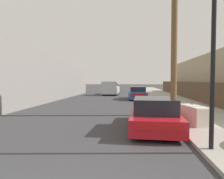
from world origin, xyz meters
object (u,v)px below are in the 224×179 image
discarded_fridge (194,115)px  street_lamp (213,46)px  utility_pole (174,39)px  car_parked_mid (137,93)px  pickup_truck (111,88)px  parked_sports_car_red (154,114)px

discarded_fridge → street_lamp: 4.05m
street_lamp → utility_pole: bearing=88.1°
car_parked_mid → street_lamp: bearing=-87.3°
utility_pole → car_parked_mid: bearing=100.2°
utility_pole → street_lamp: (-0.19, -5.90, -1.39)m
pickup_truck → utility_pole: 17.15m
car_parked_mid → pickup_truck: bearing=116.0°
discarded_fridge → car_parked_mid: bearing=88.3°
car_parked_mid → street_lamp: size_ratio=0.96×
parked_sports_car_red → street_lamp: size_ratio=0.95×
pickup_truck → street_lamp: street_lamp is taller
parked_sports_car_red → discarded_fridge: bearing=22.0°
discarded_fridge → street_lamp: size_ratio=0.38×
utility_pole → street_lamp: 6.06m
discarded_fridge → utility_pole: bearing=85.7°
discarded_fridge → parked_sports_car_red: size_ratio=0.40×
discarded_fridge → utility_pole: size_ratio=0.22×
pickup_truck → street_lamp: 22.54m
pickup_truck → utility_pole: (5.23, -15.99, 3.33)m
parked_sports_car_red → pickup_truck: bearing=104.0°
pickup_truck → street_lamp: (5.04, -21.89, 1.94)m
parked_sports_car_red → pickup_truck: (-3.81, 19.24, 0.34)m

